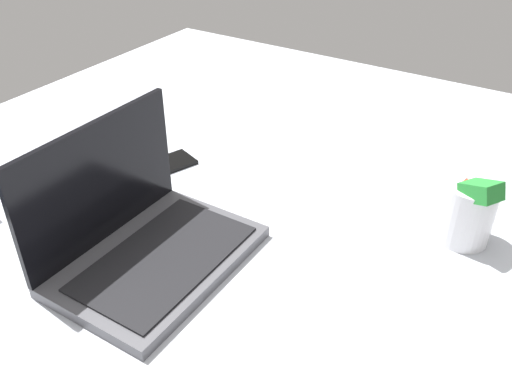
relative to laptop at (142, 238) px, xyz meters
The scene contains 4 objects.
bed_mattress 21.65cm from the laptop, 16.77° to the left, with size 180.00×140.00×18.00cm, color #B7BCC6.
laptop is the anchor object (origin of this frame).
snack_cup 55.44cm from the laptop, 52.20° to the right, with size 9.76×9.73×13.97cm.
cell_phone 30.16cm from the laptop, 34.82° to the left, with size 6.80×14.00×0.80cm, color black.
Camera 1 is at (-66.38, -58.83, 78.18)cm, focal length 38.53 mm.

